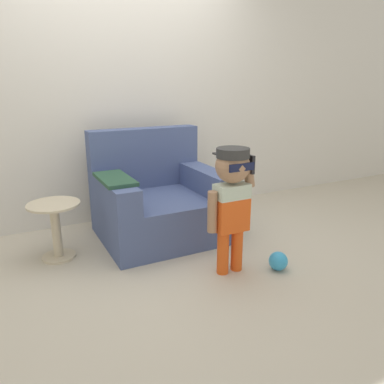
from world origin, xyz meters
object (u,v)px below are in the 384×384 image
object	(u,v)px
side_table	(56,225)
armchair	(158,201)
person_child	(232,192)
toy_ball	(278,261)

from	to	relation	value
side_table	armchair	bearing A→B (deg)	5.52
armchair	person_child	bearing A→B (deg)	-77.72
armchair	toy_ball	distance (m)	1.20
side_table	person_child	bearing A→B (deg)	-36.58
person_child	side_table	distance (m)	1.41
person_child	toy_ball	xyz separation A→B (m)	(0.34, -0.15, -0.55)
toy_ball	armchair	bearing A→B (deg)	116.87
armchair	side_table	bearing A→B (deg)	-174.48
person_child	toy_ball	size ratio (longest dim) A/B	6.53
armchair	toy_ball	xyz separation A→B (m)	(0.53, -1.05, -0.25)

